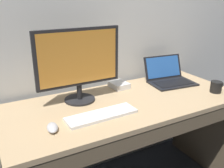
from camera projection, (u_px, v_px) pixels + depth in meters
name	position (u px, v px, depth m)	size (l,w,h in m)	color
desk	(127.00, 130.00, 1.77)	(1.64, 0.70, 0.78)	tan
laptop_black	(169.00, 78.00, 2.04)	(0.38, 0.33, 0.20)	black
external_monitor	(79.00, 62.00, 1.61)	(0.57, 0.21, 0.49)	black
wired_keyboard	(102.00, 115.00, 1.49)	(0.44, 0.14, 0.02)	white
computer_mouse	(52.00, 128.00, 1.33)	(0.06, 0.11, 0.03)	#B7B7BC
external_drive_box	(119.00, 85.00, 1.94)	(0.12, 0.14, 0.04)	silver
coffee_mug	(216.00, 87.00, 1.84)	(0.12, 0.08, 0.08)	black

